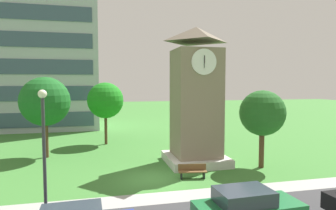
{
  "coord_description": "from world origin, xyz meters",
  "views": [
    {
      "loc": [
        -3.28,
        -18.06,
        6.0
      ],
      "look_at": [
        1.9,
        3.91,
        4.36
      ],
      "focal_mm": 31.72,
      "sensor_mm": 36.0,
      "label": 1
    }
  ],
  "objects_px": {
    "street_lamp": "(44,142)",
    "tree_by_building": "(105,101)",
    "park_bench": "(192,171)",
    "parked_car_green": "(247,208)",
    "tree_near_tower": "(45,102)",
    "tree_streetside": "(262,113)",
    "clock_tower": "(196,103)"
  },
  "relations": [
    {
      "from": "tree_streetside",
      "to": "parked_car_green",
      "type": "height_order",
      "value": "tree_streetside"
    },
    {
      "from": "park_bench",
      "to": "tree_streetside",
      "type": "relative_size",
      "value": 0.33
    },
    {
      "from": "tree_near_tower",
      "to": "parked_car_green",
      "type": "xyz_separation_m",
      "value": [
        10.07,
        -14.59,
        -3.69
      ]
    },
    {
      "from": "street_lamp",
      "to": "parked_car_green",
      "type": "relative_size",
      "value": 1.28
    },
    {
      "from": "tree_near_tower",
      "to": "parked_car_green",
      "type": "distance_m",
      "value": 18.1
    },
    {
      "from": "street_lamp",
      "to": "tree_by_building",
      "type": "xyz_separation_m",
      "value": [
        2.93,
        16.53,
        0.76
      ]
    },
    {
      "from": "parked_car_green",
      "to": "clock_tower",
      "type": "bearing_deg",
      "value": 83.38
    },
    {
      "from": "tree_by_building",
      "to": "clock_tower",
      "type": "bearing_deg",
      "value": -53.62
    },
    {
      "from": "park_bench",
      "to": "tree_streetside",
      "type": "xyz_separation_m",
      "value": [
        5.55,
        1.2,
        3.43
      ]
    },
    {
      "from": "tree_streetside",
      "to": "parked_car_green",
      "type": "relative_size",
      "value": 1.23
    },
    {
      "from": "park_bench",
      "to": "tree_near_tower",
      "type": "relative_size",
      "value": 0.28
    },
    {
      "from": "tree_by_building",
      "to": "tree_near_tower",
      "type": "distance_m",
      "value": 6.45
    },
    {
      "from": "street_lamp",
      "to": "parked_car_green",
      "type": "xyz_separation_m",
      "value": [
        8.15,
        -2.31,
        -2.72
      ]
    },
    {
      "from": "clock_tower",
      "to": "parked_car_green",
      "type": "distance_m",
      "value": 10.86
    },
    {
      "from": "tree_streetside",
      "to": "street_lamp",
      "type": "bearing_deg",
      "value": -157.32
    },
    {
      "from": "tree_streetside",
      "to": "parked_car_green",
      "type": "distance_m",
      "value": 10.09
    },
    {
      "from": "tree_streetside",
      "to": "parked_car_green",
      "type": "bearing_deg",
      "value": -124.06
    },
    {
      "from": "park_bench",
      "to": "street_lamp",
      "type": "height_order",
      "value": "street_lamp"
    },
    {
      "from": "tree_near_tower",
      "to": "parked_car_green",
      "type": "bearing_deg",
      "value": -55.39
    },
    {
      "from": "tree_by_building",
      "to": "park_bench",
      "type": "bearing_deg",
      "value": -67.27
    },
    {
      "from": "clock_tower",
      "to": "tree_near_tower",
      "type": "relative_size",
      "value": 1.55
    },
    {
      "from": "parked_car_green",
      "to": "street_lamp",
      "type": "bearing_deg",
      "value": 164.18
    },
    {
      "from": "clock_tower",
      "to": "tree_by_building",
      "type": "relative_size",
      "value": 1.66
    },
    {
      "from": "parked_car_green",
      "to": "tree_streetside",
      "type": "bearing_deg",
      "value": 55.94
    },
    {
      "from": "street_lamp",
      "to": "tree_streetside",
      "type": "xyz_separation_m",
      "value": [
        13.54,
        5.66,
        0.32
      ]
    },
    {
      "from": "tree_near_tower",
      "to": "tree_by_building",
      "type": "bearing_deg",
      "value": 41.24
    },
    {
      "from": "parked_car_green",
      "to": "tree_near_tower",
      "type": "bearing_deg",
      "value": 124.61
    },
    {
      "from": "tree_by_building",
      "to": "street_lamp",
      "type": "bearing_deg",
      "value": -100.06
    },
    {
      "from": "clock_tower",
      "to": "park_bench",
      "type": "relative_size",
      "value": 5.47
    },
    {
      "from": "park_bench",
      "to": "parked_car_green",
      "type": "xyz_separation_m",
      "value": [
        0.17,
        -6.77,
        0.4
      ]
    },
    {
      "from": "street_lamp",
      "to": "tree_streetside",
      "type": "bearing_deg",
      "value": 22.68
    },
    {
      "from": "park_bench",
      "to": "tree_near_tower",
      "type": "xyz_separation_m",
      "value": [
        -9.9,
        7.81,
        4.09
      ]
    }
  ]
}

